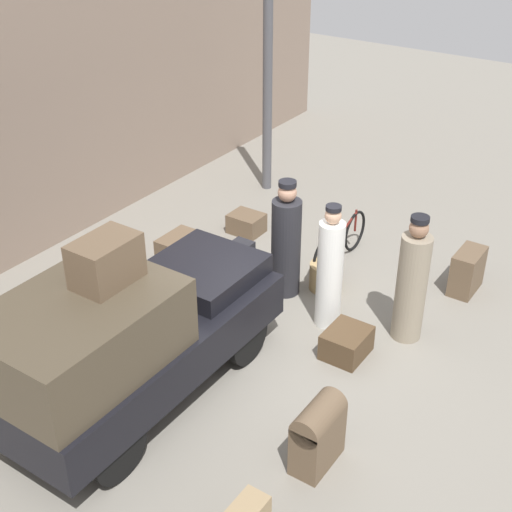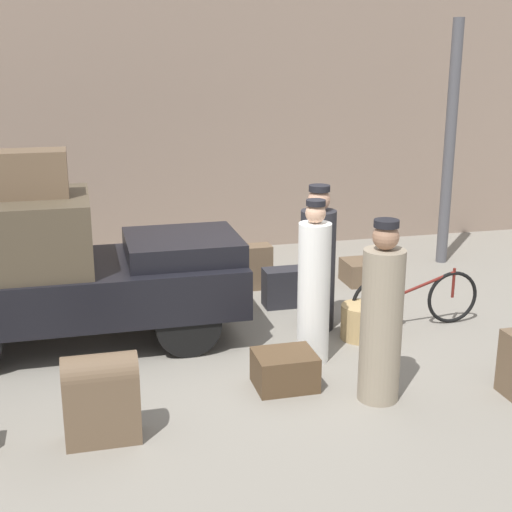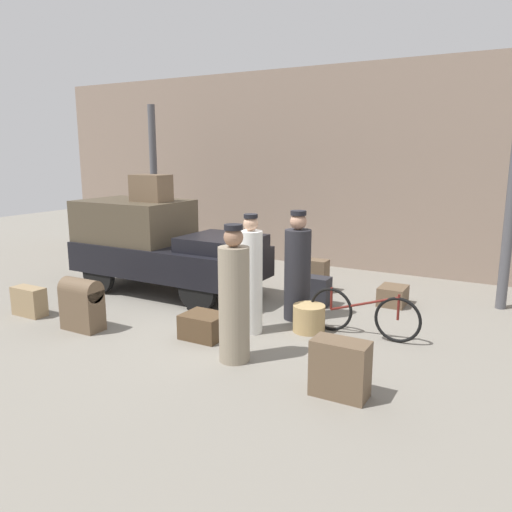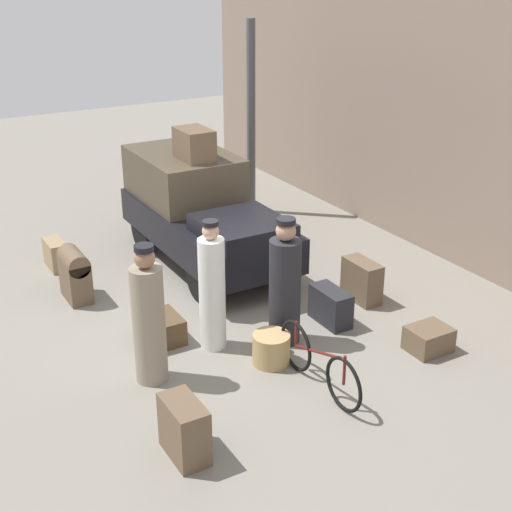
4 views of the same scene
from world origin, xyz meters
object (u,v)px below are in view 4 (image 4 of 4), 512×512
object	(u,v)px
porter_lifting_near_truck	(149,320)
trunk_wicker_pale	(362,281)
suitcase_black_upright	(55,254)
bicycle	(319,363)
suitcase_tan_flat	(184,429)
truck	(200,208)
trunk_large_brown	(161,329)
trunk_on_truck_roof	(194,144)
porter_with_bicycle	(285,287)
trunk_barrel_dark	(75,273)
wicker_basket	(271,349)
conductor_in_dark_uniform	(212,290)
suitcase_small_leather	(429,339)
trunk_umber_medium	(331,306)

from	to	relation	value
porter_lifting_near_truck	trunk_wicker_pale	distance (m)	3.59
suitcase_black_upright	bicycle	bearing A→B (deg)	18.80
suitcase_tan_flat	truck	bearing A→B (deg)	152.03
trunk_large_brown	trunk_on_truck_roof	size ratio (longest dim) A/B	0.86
porter_lifting_near_truck	porter_with_bicycle	bearing A→B (deg)	89.51
trunk_barrel_dark	trunk_wicker_pale	world-z (taller)	trunk_barrel_dark
porter_lifting_near_truck	trunk_wicker_pale	size ratio (longest dim) A/B	2.73
wicker_basket	trunk_wicker_pale	world-z (taller)	trunk_wicker_pale
porter_with_bicycle	wicker_basket	bearing A→B (deg)	-48.04
conductor_in_dark_uniform	trunk_barrel_dark	distance (m)	2.56
trunk_barrel_dark	suitcase_small_leather	bearing A→B (deg)	43.01
truck	porter_with_bicycle	distance (m)	3.00
porter_lifting_near_truck	suitcase_small_leather	xyz separation A→B (m)	(1.18, 3.38, -0.64)
porter_lifting_near_truck	trunk_large_brown	bearing A→B (deg)	149.82
wicker_basket	porter_with_bicycle	world-z (taller)	porter_with_bicycle
wicker_basket	suitcase_tan_flat	world-z (taller)	suitcase_tan_flat
conductor_in_dark_uniform	trunk_barrel_dark	size ratio (longest dim) A/B	2.23
trunk_wicker_pale	trunk_large_brown	bearing A→B (deg)	-96.76
trunk_barrel_dark	bicycle	bearing A→B (deg)	25.15
conductor_in_dark_uniform	suitcase_small_leather	xyz separation A→B (m)	(1.51, 2.37, -0.65)
trunk_umber_medium	trunk_on_truck_roof	world-z (taller)	trunk_on_truck_roof
bicycle	suitcase_tan_flat	size ratio (longest dim) A/B	2.58
wicker_basket	trunk_umber_medium	distance (m)	1.37
conductor_in_dark_uniform	suitcase_small_leather	world-z (taller)	conductor_in_dark_uniform
porter_with_bicycle	trunk_wicker_pale	world-z (taller)	porter_with_bicycle
truck	bicycle	world-z (taller)	truck
porter_lifting_near_truck	porter_with_bicycle	distance (m)	1.89
porter_lifting_near_truck	suitcase_small_leather	bearing A→B (deg)	70.76
trunk_umber_medium	suitcase_small_leather	size ratio (longest dim) A/B	1.23
bicycle	porter_lifting_near_truck	xyz separation A→B (m)	(-1.18, -1.63, 0.47)
wicker_basket	porter_lifting_near_truck	bearing A→B (deg)	-106.05
truck	trunk_large_brown	size ratio (longest dim) A/B	6.17
trunk_umber_medium	suitcase_small_leather	distance (m)	1.43
trunk_large_brown	trunk_barrel_dark	bearing A→B (deg)	-161.45
bicycle	porter_lifting_near_truck	bearing A→B (deg)	-125.90
bicycle	trunk_umber_medium	bearing A→B (deg)	139.46
porter_lifting_near_truck	trunk_umber_medium	bearing A→B (deg)	91.81
porter_lifting_near_truck	trunk_umber_medium	size ratio (longest dim) A/B	2.66
trunk_umber_medium	trunk_on_truck_roof	size ratio (longest dim) A/B	0.95
suitcase_small_leather	trunk_umber_medium	bearing A→B (deg)	-152.38
suitcase_tan_flat	trunk_wicker_pale	bearing A→B (deg)	117.14
porter_lifting_near_truck	porter_with_bicycle	xyz separation A→B (m)	(0.02, 1.89, -0.02)
porter_lifting_near_truck	trunk_on_truck_roof	xyz separation A→B (m)	(-3.11, 2.12, 1.16)
suitcase_tan_flat	trunk_wicker_pale	distance (m)	4.25
truck	bicycle	xyz separation A→B (m)	(4.15, -0.49, -0.58)
porter_with_bicycle	suitcase_black_upright	size ratio (longest dim) A/B	2.98
truck	porter_lifting_near_truck	size ratio (longest dim) A/B	2.09
trunk_barrel_dark	porter_lifting_near_truck	bearing A→B (deg)	3.05
truck	trunk_umber_medium	distance (m)	3.02
suitcase_tan_flat	suitcase_black_upright	distance (m)	5.38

